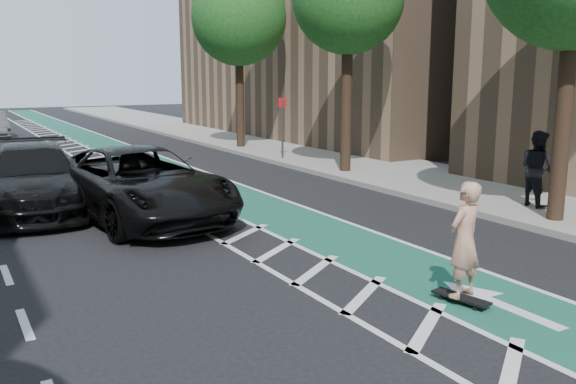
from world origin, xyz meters
TOP-DOWN VIEW (x-y plane):
  - ground at (0.00, 0.00)m, footprint 120.00×120.00m
  - bike_lane at (3.00, 10.00)m, footprint 2.00×90.00m
  - buffer_strip at (1.50, 10.00)m, footprint 1.40×90.00m
  - sidewalk_right at (9.50, 10.00)m, footprint 5.00×90.00m
  - curb_right at (7.05, 10.00)m, footprint 0.12×90.00m
  - tree_r_d at (7.90, 16.00)m, footprint 4.20×4.20m
  - sign_post at (7.60, 12.00)m, footprint 0.35×0.08m
  - skateboard at (2.52, -2.41)m, footprint 0.42×0.93m
  - skateboarder at (2.52, -2.41)m, footprint 0.70×0.53m
  - suv_near at (0.00, 5.35)m, footprint 3.53×6.36m
  - suv_far at (-2.04, 7.50)m, footprint 2.92×5.89m
  - pedestrian at (8.70, 1.20)m, footprint 0.84×1.01m
  - barrel_a at (-2.20, 5.72)m, footprint 0.66×0.66m

SIDE VIEW (x-z plane):
  - ground at x=0.00m, z-range 0.00..0.00m
  - buffer_strip at x=1.50m, z-range 0.00..0.01m
  - bike_lane at x=3.00m, z-range 0.00..0.01m
  - sidewalk_right at x=9.50m, z-range 0.00..0.15m
  - curb_right at x=7.05m, z-range 0.00..0.16m
  - skateboard at x=2.52m, z-range 0.04..0.16m
  - barrel_a at x=-2.20m, z-range -0.02..0.88m
  - suv_far at x=-2.04m, z-range 0.00..1.65m
  - suv_near at x=0.00m, z-range 0.00..1.68m
  - skateboarder at x=2.52m, z-range 0.12..1.85m
  - pedestrian at x=8.70m, z-range 0.15..2.02m
  - sign_post at x=7.60m, z-range 0.11..2.59m
  - tree_r_d at x=7.90m, z-range 1.82..9.72m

